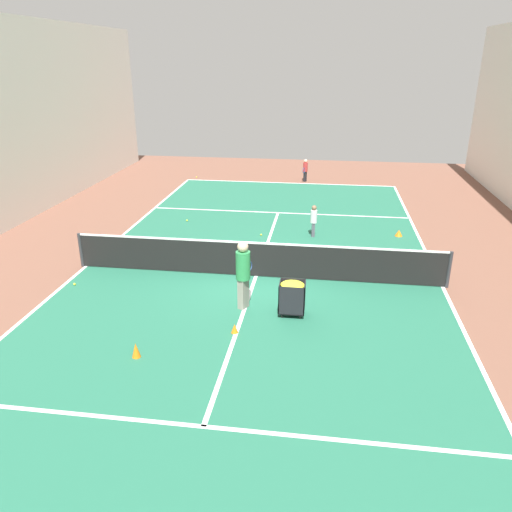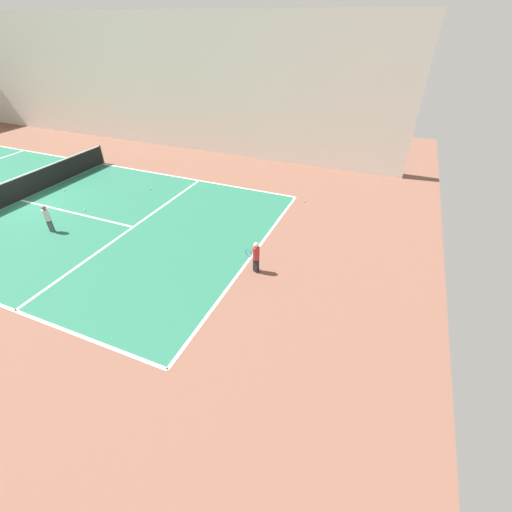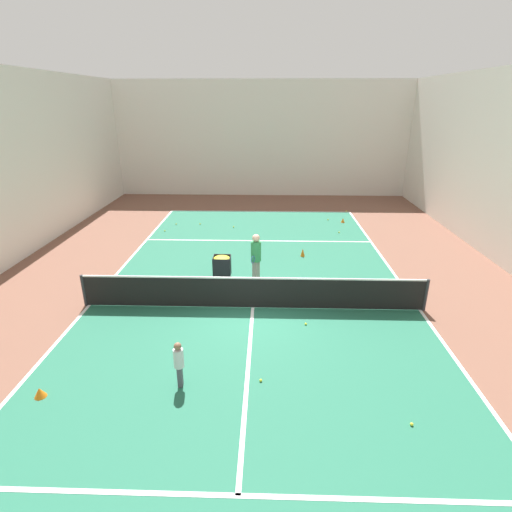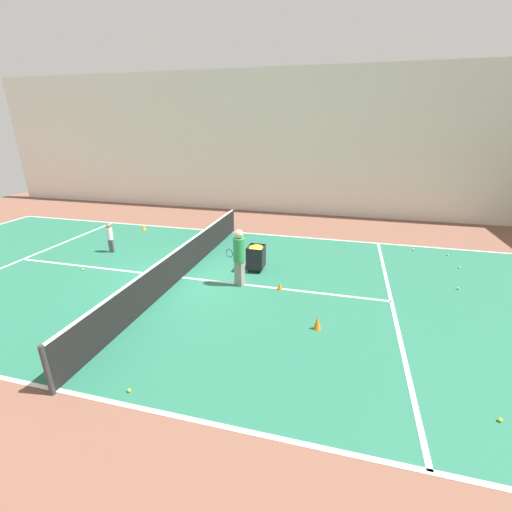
{
  "view_description": "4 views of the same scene",
  "coord_description": "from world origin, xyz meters",
  "px_view_note": "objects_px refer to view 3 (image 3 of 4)",
  "views": [
    {
      "loc": [
        -1.9,
        13.34,
        6.02
      ],
      "look_at": [
        0.0,
        0.0,
        0.64
      ],
      "focal_mm": 35.0,
      "sensor_mm": 36.0,
      "label": 1
    },
    {
      "loc": [
        -9.36,
        -15.93,
        7.1
      ],
      "look_at": [
        -0.82,
        -12.37,
        0.64
      ],
      "focal_mm": 24.0,
      "sensor_mm": 36.0,
      "label": 2
    },
    {
      "loc": [
        0.45,
        -11.31,
        6.22
      ],
      "look_at": [
        0.04,
        2.01,
        1.0
      ],
      "focal_mm": 28.0,
      "sensor_mm": 36.0,
      "label": 3
    },
    {
      "loc": [
        9.36,
        4.97,
        4.72
      ],
      "look_at": [
        -1.22,
        2.21,
        0.53
      ],
      "focal_mm": 24.0,
      "sensor_mm": 36.0,
      "label": 4
    }
  ],
  "objects_px": {
    "coach_at_net": "(256,255)",
    "training_cone_0": "(303,252)",
    "tennis_net": "(253,292)",
    "training_cone_1": "(40,392)",
    "ball_cart": "(222,263)",
    "child_midcourt": "(179,361)"
  },
  "relations": [
    {
      "from": "coach_at_net",
      "to": "training_cone_0",
      "type": "distance_m",
      "value": 3.34
    },
    {
      "from": "tennis_net",
      "to": "training_cone_1",
      "type": "bearing_deg",
      "value": -137.27
    },
    {
      "from": "training_cone_1",
      "to": "ball_cart",
      "type": "bearing_deg",
      "value": 62.34
    },
    {
      "from": "tennis_net",
      "to": "child_midcourt",
      "type": "xyz_separation_m",
      "value": [
        -1.54,
        -3.78,
        0.11
      ]
    },
    {
      "from": "child_midcourt",
      "to": "ball_cart",
      "type": "distance_m",
      "value": 6.0
    },
    {
      "from": "child_midcourt",
      "to": "training_cone_1",
      "type": "height_order",
      "value": "child_midcourt"
    },
    {
      "from": "ball_cart",
      "to": "training_cone_1",
      "type": "bearing_deg",
      "value": -117.66
    },
    {
      "from": "coach_at_net",
      "to": "training_cone_0",
      "type": "xyz_separation_m",
      "value": [
        1.91,
        2.59,
        -0.87
      ]
    },
    {
      "from": "tennis_net",
      "to": "training_cone_0",
      "type": "bearing_deg",
      "value": 67.0
    },
    {
      "from": "training_cone_0",
      "to": "training_cone_1",
      "type": "relative_size",
      "value": 1.27
    },
    {
      "from": "tennis_net",
      "to": "training_cone_0",
      "type": "distance_m",
      "value": 5.01
    },
    {
      "from": "tennis_net",
      "to": "child_midcourt",
      "type": "relative_size",
      "value": 9.41
    },
    {
      "from": "ball_cart",
      "to": "training_cone_0",
      "type": "relative_size",
      "value": 2.64
    },
    {
      "from": "child_midcourt",
      "to": "tennis_net",
      "type": "bearing_deg",
      "value": -26.92
    },
    {
      "from": "tennis_net",
      "to": "training_cone_0",
      "type": "xyz_separation_m",
      "value": [
        1.95,
        4.6,
        -0.38
      ]
    },
    {
      "from": "training_cone_1",
      "to": "tennis_net",
      "type": "bearing_deg",
      "value": 42.73
    },
    {
      "from": "coach_at_net",
      "to": "child_midcourt",
      "type": "distance_m",
      "value": 6.01
    },
    {
      "from": "child_midcourt",
      "to": "training_cone_1",
      "type": "xyz_separation_m",
      "value": [
        -3.07,
        -0.48,
        -0.55
      ]
    },
    {
      "from": "tennis_net",
      "to": "child_midcourt",
      "type": "bearing_deg",
      "value": -112.2
    },
    {
      "from": "ball_cart",
      "to": "training_cone_0",
      "type": "distance_m",
      "value": 4.0
    },
    {
      "from": "tennis_net",
      "to": "child_midcourt",
      "type": "distance_m",
      "value": 4.08
    },
    {
      "from": "ball_cart",
      "to": "coach_at_net",
      "type": "bearing_deg",
      "value": -9.26
    }
  ]
}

